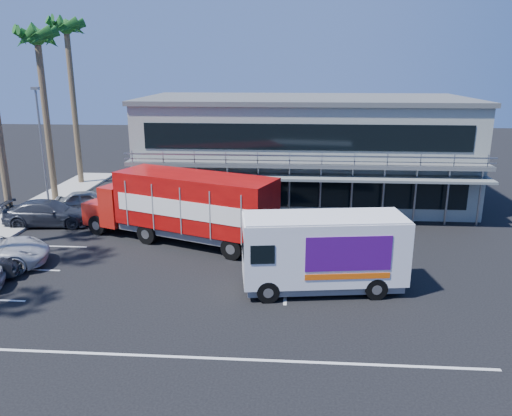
{
  "coord_description": "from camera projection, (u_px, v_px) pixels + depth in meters",
  "views": [
    {
      "loc": [
        2.14,
        -20.46,
        9.42
      ],
      "look_at": [
        0.37,
        4.27,
        2.3
      ],
      "focal_mm": 35.0,
      "sensor_mm": 36.0,
      "label": 1
    }
  ],
  "objects": [
    {
      "name": "light_pole_far",
      "position": [
        42.0,
        143.0,
        32.64
      ],
      "size": [
        0.5,
        0.25,
        8.09
      ],
      "color": "gray",
      "rests_on": "ground"
    },
    {
      "name": "red_truck",
      "position": [
        183.0,
        205.0,
        27.1
      ],
      "size": [
        11.57,
        6.66,
        3.84
      ],
      "rotation": [
        0.0,
        0.0,
        -0.38
      ],
      "color": "#AE150E",
      "rests_on": "ground"
    },
    {
      "name": "white_van",
      "position": [
        323.0,
        251.0,
        21.23
      ],
      "size": [
        7.12,
        3.27,
        3.35
      ],
      "rotation": [
        0.0,
        0.0,
        0.14
      ],
      "color": "white",
      "rests_on": "ground"
    },
    {
      "name": "palm_f",
      "position": [
        67.0,
        37.0,
        37.97
      ],
      "size": [
        2.8,
        2.8,
        13.25
      ],
      "color": "brown",
      "rests_on": "ground"
    },
    {
      "name": "parked_car_d",
      "position": [
        49.0,
        213.0,
        30.29
      ],
      "size": [
        5.48,
        2.69,
        1.53
      ],
      "primitive_type": "imported",
      "rotation": [
        0.0,
        0.0,
        1.67
      ],
      "color": "#272A34",
      "rests_on": "ground"
    },
    {
      "name": "palm_e",
      "position": [
        38.0,
        47.0,
        32.92
      ],
      "size": [
        2.8,
        2.8,
        12.25
      ],
      "color": "brown",
      "rests_on": "ground"
    },
    {
      "name": "building",
      "position": [
        304.0,
        149.0,
        35.47
      ],
      "size": [
        22.4,
        12.0,
        7.3
      ],
      "color": "gray",
      "rests_on": "ground"
    },
    {
      "name": "parked_car_e",
      "position": [
        88.0,
        201.0,
        33.3
      ],
      "size": [
        4.36,
        2.55,
        1.39
      ],
      "primitive_type": "imported",
      "rotation": [
        0.0,
        0.0,
        1.81
      ],
      "color": "gray",
      "rests_on": "ground"
    },
    {
      "name": "ground",
      "position": [
        241.0,
        283.0,
        22.36
      ],
      "size": [
        120.0,
        120.0,
        0.0
      ],
      "primitive_type": "plane",
      "color": "black",
      "rests_on": "ground"
    }
  ]
}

